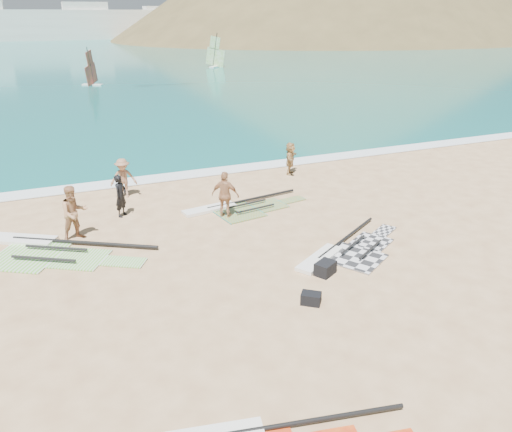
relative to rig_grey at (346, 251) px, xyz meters
name	(u,v)px	position (x,y,z in m)	size (l,w,h in m)	color
ground	(289,307)	(-3.14, -2.18, -0.05)	(300.00, 300.00, 0.00)	#D8AF7E
sea	(55,44)	(-3.14, 129.82, -0.05)	(300.00, 240.00, 0.06)	#0D605A
surf_line	(174,177)	(-3.14, 10.12, -0.05)	(300.00, 1.20, 0.04)	white
headland_main	(347,38)	(81.86, 127.82, -0.05)	(143.00, 143.00, 45.00)	brown
headland_minor	(416,35)	(116.86, 137.82, -0.05)	(70.00, 70.00, 28.00)	brown
rig_grey	(346,251)	(0.00, 0.00, 0.00)	(4.90, 3.53, 0.20)	#2A2B2D
rig_green	(44,249)	(-9.07, 4.08, 0.00)	(5.67, 4.71, 0.20)	#5CCD27
rig_orange	(237,208)	(-1.85, 5.06, 0.00)	(5.23, 2.39, 0.20)	orange
gear_bag_near	(325,268)	(-1.35, -0.98, 0.15)	(0.62, 0.45, 0.39)	black
gear_bag_far	(311,298)	(-2.53, -2.25, 0.11)	(0.53, 0.37, 0.32)	black
person_wetsuit	(121,196)	(-6.18, 6.12, 0.77)	(0.60, 0.39, 1.64)	black
beachgoer_left	(74,213)	(-7.96, 4.59, 0.91)	(0.94, 0.73, 1.93)	tan
beachgoer_mid	(123,178)	(-5.74, 8.23, 0.79)	(1.09, 0.63, 1.68)	#95684D
beachgoer_back	(225,195)	(-2.58, 4.37, 0.87)	(1.07, 0.45, 1.83)	tan
beachgoer_right	(290,158)	(2.20, 8.42, 0.73)	(1.45, 0.46, 1.56)	tan
windsurfer_centre	(91,74)	(-3.09, 45.10, 1.15)	(2.20, 2.32, 4.01)	white
windsurfer_right	(215,57)	(15.32, 58.28, 1.30)	(2.37, 2.33, 4.71)	white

